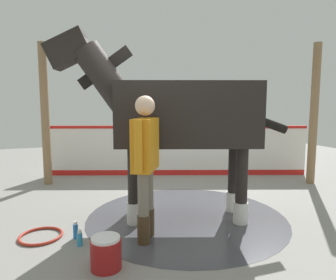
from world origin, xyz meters
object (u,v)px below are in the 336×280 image
handler (145,158)px  wash_bucket (106,253)px  bottle_shampoo (80,239)px  hose_coil (41,236)px  bottle_spray (76,231)px  horse (177,116)px

handler → wash_bucket: size_ratio=5.28×
bottle_shampoo → hose_coil: size_ratio=0.36×
wash_bucket → hose_coil: size_ratio=0.63×
bottle_spray → hose_coil: (0.18, 0.40, -0.08)m
bottle_spray → handler: bearing=-111.7°
horse → hose_coil: horse is taller
bottle_shampoo → bottle_spray: bottle_spray is taller
horse → bottle_shampoo: horse is taller
bottle_spray → hose_coil: bottle_spray is taller
wash_bucket → hose_coil: wash_bucket is taller
handler → hose_coil: 1.62m
bottle_spray → bottle_shampoo: bearing=-171.4°
bottle_shampoo → hose_coil: bearing=47.7°
handler → bottle_shampoo: 1.19m
handler → bottle_shampoo: handler is taller
handler → bottle_shampoo: size_ratio=9.19×
horse → wash_bucket: horse is taller
wash_bucket → bottle_spray: 0.84m
horse → bottle_shampoo: (-0.44, 1.38, -1.37)m
wash_bucket → bottle_shampoo: (0.58, 0.21, -0.07)m
horse → bottle_spray: size_ratio=15.10×
horse → bottle_shampoo: 1.99m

